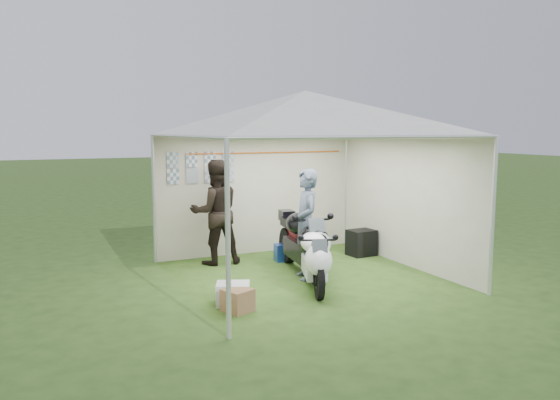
{
  "coord_description": "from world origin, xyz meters",
  "views": [
    {
      "loc": [
        -3.98,
        -7.73,
        2.39
      ],
      "look_at": [
        -0.28,
        0.35,
        1.24
      ],
      "focal_mm": 35.0,
      "sensor_mm": 36.0,
      "label": 1
    }
  ],
  "objects_px": {
    "motorcycle_white": "(314,257)",
    "person_blue_jacket": "(306,224)",
    "crate_0": "(233,294)",
    "crate_1": "(238,300)",
    "person_dark_jacket": "(215,212)",
    "crate_2": "(237,291)",
    "canopy_tent": "(304,118)",
    "motorcycle_black": "(303,240)",
    "paddock_stand": "(286,252)",
    "equipment_box": "(361,243)"
  },
  "relations": [
    {
      "from": "person_blue_jacket",
      "to": "crate_2",
      "type": "relative_size",
      "value": 6.47
    },
    {
      "from": "motorcycle_white",
      "to": "person_blue_jacket",
      "type": "bearing_deg",
      "value": 95.22
    },
    {
      "from": "crate_0",
      "to": "canopy_tent",
      "type": "bearing_deg",
      "value": 30.04
    },
    {
      "from": "motorcycle_white",
      "to": "crate_1",
      "type": "distance_m",
      "value": 1.53
    },
    {
      "from": "paddock_stand",
      "to": "crate_1",
      "type": "xyz_separation_m",
      "value": [
        -1.79,
        -2.27,
        -0.01
      ]
    },
    {
      "from": "equipment_box",
      "to": "crate_0",
      "type": "bearing_deg",
      "value": -151.26
    },
    {
      "from": "canopy_tent",
      "to": "motorcycle_black",
      "type": "height_order",
      "value": "canopy_tent"
    },
    {
      "from": "motorcycle_black",
      "to": "equipment_box",
      "type": "xyz_separation_m",
      "value": [
        1.63,
        0.75,
        -0.33
      ]
    },
    {
      "from": "person_dark_jacket",
      "to": "motorcycle_white",
      "type": "bearing_deg",
      "value": 115.54
    },
    {
      "from": "person_dark_jacket",
      "to": "crate_2",
      "type": "bearing_deg",
      "value": 83.6
    },
    {
      "from": "crate_1",
      "to": "crate_2",
      "type": "bearing_deg",
      "value": 70.91
    },
    {
      "from": "canopy_tent",
      "to": "motorcycle_black",
      "type": "relative_size",
      "value": 2.68
    },
    {
      "from": "motorcycle_black",
      "to": "person_dark_jacket",
      "type": "distance_m",
      "value": 1.73
    },
    {
      "from": "motorcycle_black",
      "to": "crate_1",
      "type": "relative_size",
      "value": 6.26
    },
    {
      "from": "canopy_tent",
      "to": "motorcycle_white",
      "type": "bearing_deg",
      "value": -103.83
    },
    {
      "from": "paddock_stand",
      "to": "crate_1",
      "type": "relative_size",
      "value": 1.24
    },
    {
      "from": "person_dark_jacket",
      "to": "person_blue_jacket",
      "type": "distance_m",
      "value": 1.84
    },
    {
      "from": "person_blue_jacket",
      "to": "crate_1",
      "type": "xyz_separation_m",
      "value": [
        -1.57,
        -1.07,
        -0.74
      ]
    },
    {
      "from": "crate_2",
      "to": "person_blue_jacket",
      "type": "bearing_deg",
      "value": 20.73
    },
    {
      "from": "canopy_tent",
      "to": "motorcycle_black",
      "type": "xyz_separation_m",
      "value": [
        0.07,
        0.14,
        -1.99
      ]
    },
    {
      "from": "canopy_tent",
      "to": "crate_1",
      "type": "bearing_deg",
      "value": -143.2
    },
    {
      "from": "motorcycle_white",
      "to": "crate_2",
      "type": "bearing_deg",
      "value": -162.67
    },
    {
      "from": "crate_1",
      "to": "crate_0",
      "type": "bearing_deg",
      "value": 82.47
    },
    {
      "from": "person_blue_jacket",
      "to": "crate_1",
      "type": "bearing_deg",
      "value": -44.48
    },
    {
      "from": "person_dark_jacket",
      "to": "crate_2",
      "type": "relative_size",
      "value": 6.82
    },
    {
      "from": "motorcycle_white",
      "to": "crate_1",
      "type": "height_order",
      "value": "motorcycle_white"
    },
    {
      "from": "motorcycle_black",
      "to": "equipment_box",
      "type": "distance_m",
      "value": 1.83
    },
    {
      "from": "canopy_tent",
      "to": "crate_1",
      "type": "xyz_separation_m",
      "value": [
        -1.58,
        -1.18,
        -2.42
      ]
    },
    {
      "from": "canopy_tent",
      "to": "crate_2",
      "type": "relative_size",
      "value": 20.65
    },
    {
      "from": "canopy_tent",
      "to": "crate_0",
      "type": "relative_size",
      "value": 12.48
    },
    {
      "from": "crate_0",
      "to": "crate_2",
      "type": "xyz_separation_m",
      "value": [
        0.15,
        0.26,
        -0.05
      ]
    },
    {
      "from": "canopy_tent",
      "to": "equipment_box",
      "type": "distance_m",
      "value": 3.02
    },
    {
      "from": "person_blue_jacket",
      "to": "crate_0",
      "type": "xyz_separation_m",
      "value": [
        -1.53,
        -0.78,
        -0.74
      ]
    },
    {
      "from": "crate_2",
      "to": "canopy_tent",
      "type": "bearing_deg",
      "value": 24.37
    },
    {
      "from": "canopy_tent",
      "to": "crate_2",
      "type": "bearing_deg",
      "value": -155.63
    },
    {
      "from": "motorcycle_white",
      "to": "crate_0",
      "type": "distance_m",
      "value": 1.42
    },
    {
      "from": "paddock_stand",
      "to": "person_blue_jacket",
      "type": "bearing_deg",
      "value": -100.41
    },
    {
      "from": "paddock_stand",
      "to": "equipment_box",
      "type": "xyz_separation_m",
      "value": [
        1.49,
        -0.2,
        0.09
      ]
    },
    {
      "from": "canopy_tent",
      "to": "person_dark_jacket",
      "type": "relative_size",
      "value": 3.03
    },
    {
      "from": "paddock_stand",
      "to": "equipment_box",
      "type": "bearing_deg",
      "value": -7.74
    },
    {
      "from": "person_dark_jacket",
      "to": "person_blue_jacket",
      "type": "height_order",
      "value": "person_dark_jacket"
    },
    {
      "from": "motorcycle_black",
      "to": "crate_0",
      "type": "bearing_deg",
      "value": -139.0
    },
    {
      "from": "motorcycle_white",
      "to": "paddock_stand",
      "type": "height_order",
      "value": "motorcycle_white"
    },
    {
      "from": "motorcycle_white",
      "to": "crate_1",
      "type": "relative_size",
      "value": 5.03
    },
    {
      "from": "motorcycle_white",
      "to": "person_dark_jacket",
      "type": "bearing_deg",
      "value": 132.45
    },
    {
      "from": "crate_1",
      "to": "canopy_tent",
      "type": "bearing_deg",
      "value": 36.8
    },
    {
      "from": "paddock_stand",
      "to": "crate_0",
      "type": "distance_m",
      "value": 2.64
    },
    {
      "from": "person_blue_jacket",
      "to": "equipment_box",
      "type": "xyz_separation_m",
      "value": [
        1.71,
        0.99,
        -0.64
      ]
    },
    {
      "from": "person_blue_jacket",
      "to": "paddock_stand",
      "type": "bearing_deg",
      "value": -179.31
    },
    {
      "from": "crate_0",
      "to": "crate_1",
      "type": "relative_size",
      "value": 1.35
    }
  ]
}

